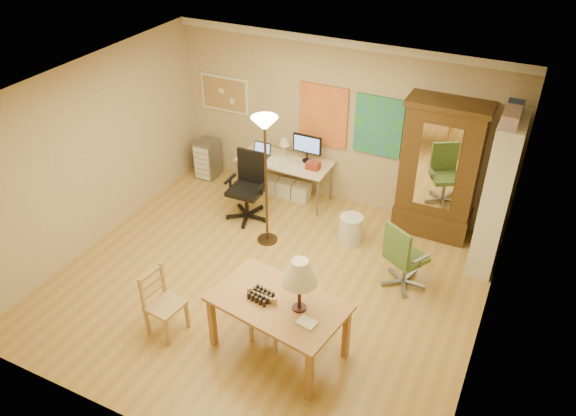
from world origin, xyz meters
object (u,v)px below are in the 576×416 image
at_px(office_chair_black, 248,201).
at_px(armoire, 438,178).
at_px(dining_table, 286,294).
at_px(office_chair_green, 403,269).
at_px(bookshelf, 497,196).
at_px(computer_desk, 287,175).

bearing_deg(office_chair_black, armoire, 18.22).
distance_m(dining_table, office_chair_green, 2.06).
height_order(office_chair_green, bookshelf, bookshelf).
distance_m(dining_table, armoire, 3.33).
xyz_separation_m(computer_desk, office_chair_black, (-0.29, -0.81, -0.13)).
bearing_deg(armoire, office_chair_green, -91.47).
xyz_separation_m(office_chair_black, bookshelf, (3.58, 0.45, 0.81)).
bearing_deg(computer_desk, office_chair_black, -109.97).
bearing_deg(computer_desk, armoire, 1.98).
xyz_separation_m(office_chair_black, armoire, (2.72, 0.89, 0.63)).
bearing_deg(office_chair_green, bookshelf, 48.25).
bearing_deg(armoire, computer_desk, -178.02).
relative_size(computer_desk, bookshelf, 0.70).
height_order(dining_table, computer_desk, dining_table).
xyz_separation_m(computer_desk, bookshelf, (3.28, -0.36, 0.67)).
bearing_deg(bookshelf, computer_desk, 173.80).
bearing_deg(bookshelf, dining_table, -122.82).
height_order(dining_table, armoire, armoire).
relative_size(dining_table, armoire, 0.77).
distance_m(dining_table, bookshelf, 3.29).
bearing_deg(office_chair_green, dining_table, -116.69).
relative_size(dining_table, computer_desk, 1.06).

